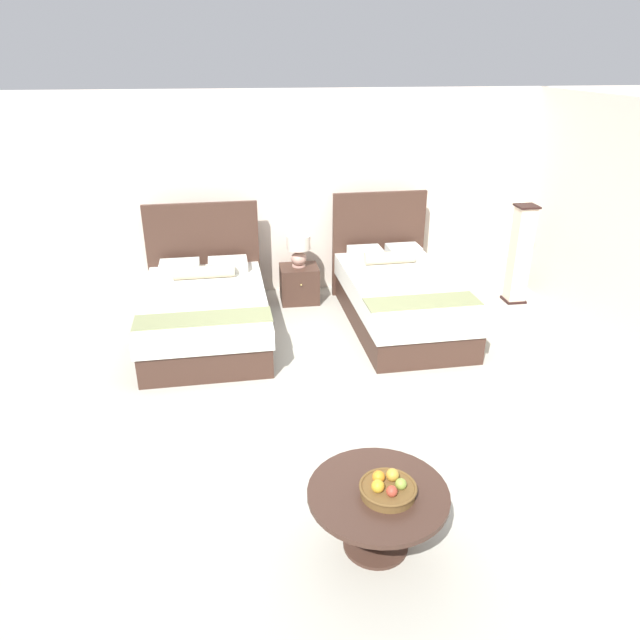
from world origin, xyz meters
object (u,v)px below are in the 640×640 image
Objects in this scene: bed_near_window at (206,310)px; nightstand at (299,284)px; bed_near_corner at (399,297)px; table_lamp at (299,248)px; fruit_bowl at (388,488)px; floor_lamp_corner at (520,255)px; coffee_table at (378,504)px.

bed_near_window is 1.43m from nightstand.
table_lamp is (-1.09, 0.87, 0.38)m from bed_near_corner.
bed_near_window is 6.08× the size of fruit_bowl.
table_lamp is 0.32× the size of floor_lamp_corner.
table_lamp is at bearing 171.38° from floor_lamp_corner.
bed_near_window is at bearing -143.86° from nightstand.
bed_near_window is 5.44× the size of table_lamp.
fruit_bowl is at bearing -124.83° from floor_lamp_corner.
nightstand is (-1.09, 0.85, -0.10)m from bed_near_corner.
coffee_table is 2.48× the size of fruit_bowl.
nightstand is at bearing 90.35° from coffee_table.
table_lamp is at bearing 90.35° from coffee_table.
coffee_table is at bearing 143.92° from fruit_bowl.
bed_near_window reaches higher than coffee_table.
bed_near_window is at bearing 109.32° from coffee_table.
floor_lamp_corner reaches higher than nightstand.
bed_near_window is at bearing 109.87° from fruit_bowl.
bed_near_corner is at bearing -37.96° from nightstand.
nightstand is 0.38× the size of floor_lamp_corner.
floor_lamp_corner is at bearing 55.17° from fruit_bowl.
fruit_bowl is at bearing -88.99° from nightstand.
bed_near_corner is 3.53m from coffee_table.
bed_near_corner is at bearing -164.84° from floor_lamp_corner.
coffee_table is 0.71× the size of floor_lamp_corner.
floor_lamp_corner reaches higher than table_lamp.
bed_near_corner is 1.38m from nightstand.
table_lamp is at bearing 141.39° from bed_near_corner.
fruit_bowl reaches higher than nightstand.
floor_lamp_corner is at bearing -8.22° from nightstand.
table_lamp is (0.00, 0.02, 0.48)m from nightstand.
bed_near_window is 1.50m from table_lamp.
fruit_bowl is (0.08, -4.27, -0.22)m from table_lamp.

